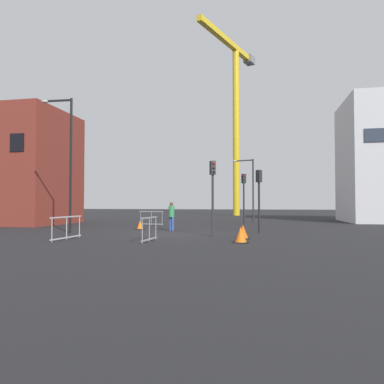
% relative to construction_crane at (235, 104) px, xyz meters
% --- Properties ---
extents(ground, '(160.00, 160.00, 0.00)m').
position_rel_construction_crane_xyz_m(ground, '(-1.62, -30.47, -15.47)').
color(ground, black).
extents(brick_building, '(7.39, 7.09, 9.07)m').
position_rel_construction_crane_xyz_m(brick_building, '(-15.63, -23.65, -10.93)').
color(brick_building, maroon).
rests_on(brick_building, ground).
extents(construction_crane, '(6.51, 14.89, 23.80)m').
position_rel_construction_crane_xyz_m(construction_crane, '(0.00, 0.00, 0.00)').
color(construction_crane, yellow).
rests_on(construction_crane, ground).
extents(streetlamp_tall, '(1.91, 0.24, 7.64)m').
position_rel_construction_crane_xyz_m(streetlamp_tall, '(-7.24, -31.13, -10.98)').
color(streetlamp_tall, black).
rests_on(streetlamp_tall, ground).
extents(streetlamp_short, '(1.84, 0.63, 5.50)m').
position_rel_construction_crane_xyz_m(streetlamp_short, '(2.56, -18.26, -12.10)').
color(streetlamp_short, '#2D2D30').
rests_on(streetlamp_short, ground).
extents(traffic_light_island, '(0.37, 0.37, 3.90)m').
position_rel_construction_crane_xyz_m(traffic_light_island, '(2.22, -22.20, -12.85)').
color(traffic_light_island, '#232326').
rests_on(traffic_light_island, ground).
extents(traffic_light_corner, '(0.37, 0.37, 3.59)m').
position_rel_construction_crane_xyz_m(traffic_light_corner, '(3.40, -28.71, -13.04)').
color(traffic_light_corner, '#232326').
rests_on(traffic_light_corner, ground).
extents(traffic_light_near, '(0.35, 0.39, 3.85)m').
position_rel_construction_crane_xyz_m(traffic_light_near, '(1.10, -31.43, -12.88)').
color(traffic_light_near, '#2D2D30').
rests_on(traffic_light_near, ground).
extents(pedestrian_walking, '(0.34, 0.34, 1.76)m').
position_rel_construction_crane_xyz_m(pedestrian_walking, '(-1.89, -28.22, -14.44)').
color(pedestrian_walking, '#33519E').
rests_on(pedestrian_walking, ground).
extents(safety_barrier_mid_span, '(0.16, 1.84, 1.08)m').
position_rel_construction_crane_xyz_m(safety_barrier_mid_span, '(-1.28, -34.57, -14.91)').
color(safety_barrier_mid_span, gray).
rests_on(safety_barrier_mid_span, ground).
extents(safety_barrier_left_run, '(0.17, 2.47, 1.08)m').
position_rel_construction_crane_xyz_m(safety_barrier_left_run, '(-5.29, -34.48, -14.91)').
color(safety_barrier_left_run, '#B2B5BA').
rests_on(safety_barrier_left_run, ground).
extents(safety_barrier_right_run, '(1.96, 0.27, 1.08)m').
position_rel_construction_crane_xyz_m(safety_barrier_right_run, '(-4.72, -23.31, -14.91)').
color(safety_barrier_right_run, gray).
rests_on(safety_barrier_right_run, ground).
extents(traffic_cone_on_verge, '(0.57, 0.57, 0.58)m').
position_rel_construction_crane_xyz_m(traffic_cone_on_verge, '(-4.21, -27.37, -15.20)').
color(traffic_cone_on_verge, black).
rests_on(traffic_cone_on_verge, ground).
extents(traffic_cone_orange, '(0.66, 0.66, 0.67)m').
position_rel_construction_crane_xyz_m(traffic_cone_orange, '(2.67, -32.35, -15.16)').
color(traffic_cone_orange, black).
rests_on(traffic_cone_orange, ground).
extents(traffic_cone_by_barrier, '(0.67, 0.67, 0.68)m').
position_rel_construction_crane_xyz_m(traffic_cone_by_barrier, '(2.67, -34.19, -15.15)').
color(traffic_cone_by_barrier, black).
rests_on(traffic_cone_by_barrier, ground).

